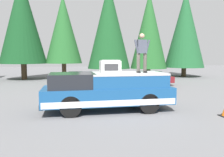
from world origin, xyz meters
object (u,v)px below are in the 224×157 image
object	(u,v)px
person_on_truck_bed	(142,52)
parked_car_maroon	(147,78)
parked_car_grey	(80,79)
pickup_truck	(108,91)
compressor_unit	(110,67)

from	to	relation	value
person_on_truck_bed	parked_car_maroon	bearing A→B (deg)	-21.38
parked_car_maroon	parked_car_grey	distance (m)	5.52
parked_car_grey	parked_car_maroon	bearing A→B (deg)	-93.91
pickup_truck	compressor_unit	bearing A→B (deg)	-150.65
person_on_truck_bed	parked_car_grey	xyz separation A→B (m)	(8.61, 2.28, -1.97)
parked_car_grey	compressor_unit	bearing A→B (deg)	-173.91
pickup_truck	compressor_unit	size ratio (longest dim) A/B	6.60
parked_car_maroon	pickup_truck	bearing A→B (deg)	149.62
compressor_unit	parked_car_maroon	world-z (taller)	compressor_unit
compressor_unit	parked_car_grey	xyz separation A→B (m)	(8.51, 0.91, -1.35)
parked_car_maroon	parked_car_grey	xyz separation A→B (m)	(0.38, 5.50, 0.00)
pickup_truck	parked_car_grey	distance (m)	8.41
compressor_unit	parked_car_grey	distance (m)	8.67
pickup_truck	parked_car_grey	bearing A→B (deg)	5.62
person_on_truck_bed	parked_car_grey	size ratio (longest dim) A/B	0.41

